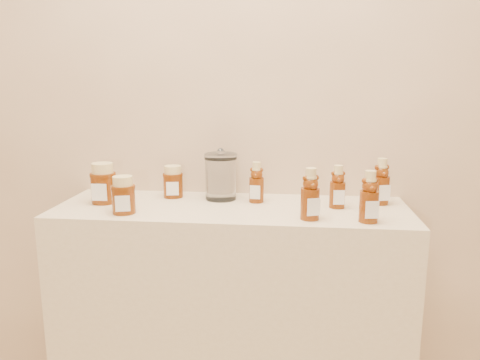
# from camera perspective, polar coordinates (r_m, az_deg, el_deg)

# --- Properties ---
(wall_back) EXTENTS (3.50, 0.02, 2.70)m
(wall_back) POSITION_cam_1_polar(r_m,az_deg,el_deg) (1.74, -0.25, 12.97)
(wall_back) COLOR tan
(wall_back) RESTS_ON ground
(display_table) EXTENTS (1.20, 0.40, 0.90)m
(display_table) POSITION_cam_1_polar(r_m,az_deg,el_deg) (1.77, -0.99, -17.47)
(display_table) COLOR beige
(display_table) RESTS_ON ground
(bear_bottle_back_left) EXTENTS (0.06, 0.06, 0.16)m
(bear_bottle_back_left) POSITION_cam_1_polar(r_m,az_deg,el_deg) (1.64, 2.03, 0.06)
(bear_bottle_back_left) COLOR #562106
(bear_bottle_back_left) RESTS_ON display_table
(bear_bottle_back_mid) EXTENTS (0.06, 0.06, 0.16)m
(bear_bottle_back_mid) POSITION_cam_1_polar(r_m,az_deg,el_deg) (1.60, 11.82, -0.46)
(bear_bottle_back_mid) COLOR #562106
(bear_bottle_back_mid) RESTS_ON display_table
(bear_bottle_back_right) EXTENTS (0.08, 0.08, 0.18)m
(bear_bottle_back_right) POSITION_cam_1_polar(r_m,az_deg,el_deg) (1.68, 16.84, 0.19)
(bear_bottle_back_right) COLOR #562106
(bear_bottle_back_right) RESTS_ON display_table
(bear_bottle_front_left) EXTENTS (0.08, 0.08, 0.18)m
(bear_bottle_front_left) POSITION_cam_1_polar(r_m,az_deg,el_deg) (1.45, 8.57, -1.28)
(bear_bottle_front_left) COLOR #562106
(bear_bottle_front_left) RESTS_ON display_table
(bear_bottle_front_right) EXTENTS (0.07, 0.07, 0.18)m
(bear_bottle_front_right) POSITION_cam_1_polar(r_m,az_deg,el_deg) (1.46, 15.51, -1.56)
(bear_bottle_front_right) COLOR #562106
(bear_bottle_front_right) RESTS_ON display_table
(honey_jar_left) EXTENTS (0.09, 0.09, 0.14)m
(honey_jar_left) POSITION_cam_1_polar(r_m,az_deg,el_deg) (1.70, -16.33, -0.37)
(honey_jar_left) COLOR #562106
(honey_jar_left) RESTS_ON display_table
(honey_jar_back) EXTENTS (0.09, 0.09, 0.12)m
(honey_jar_back) POSITION_cam_1_polar(r_m,az_deg,el_deg) (1.73, -8.17, -0.18)
(honey_jar_back) COLOR #562106
(honey_jar_back) RESTS_ON display_table
(honey_jar_front) EXTENTS (0.10, 0.10, 0.12)m
(honey_jar_front) POSITION_cam_1_polar(r_m,az_deg,el_deg) (1.55, -14.03, -1.76)
(honey_jar_front) COLOR #562106
(honey_jar_front) RESTS_ON display_table
(glass_canister) EXTENTS (0.15, 0.15, 0.18)m
(glass_canister) POSITION_cam_1_polar(r_m,az_deg,el_deg) (1.68, -2.36, 0.67)
(glass_canister) COLOR white
(glass_canister) RESTS_ON display_table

